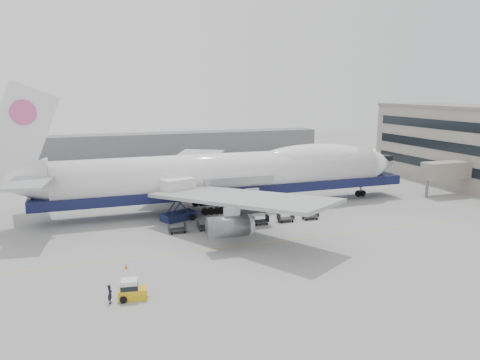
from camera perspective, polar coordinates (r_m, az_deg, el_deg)
name	(u,v)px	position (r m, az deg, el deg)	size (l,w,h in m)	color
ground	(254,229)	(64.06, 1.69, -5.98)	(260.00, 260.00, 0.00)	gray
apron_line	(271,242)	(58.78, 3.83, -7.58)	(60.00, 0.15, 0.01)	gold
hangar	(124,147)	(128.55, -14.00, 3.89)	(110.00, 8.00, 7.00)	slate
airliner	(230,173)	(73.94, -1.20, 0.81)	(67.00, 55.30, 19.98)	white
catering_truck	(178,197)	(68.18, -7.55, -2.03)	(5.54, 4.62, 6.10)	#19224D
baggage_tug	(131,290)	(44.56, -13.10, -12.97)	(2.71, 1.72, 1.85)	gold
ground_worker	(110,294)	(44.21, -15.57, -13.24)	(0.63, 0.41, 1.73)	black
traffic_cone	(126,266)	(51.84, -13.72, -10.19)	(0.35, 0.35, 0.52)	#D55F0B
dolly_0	(177,229)	(62.74, -7.67, -5.94)	(2.30, 1.35, 1.30)	#2D2D30
dolly_1	(206,226)	(63.62, -4.18, -5.63)	(2.30, 1.35, 1.30)	#2D2D30
dolly_2	(234,223)	(64.73, -0.79, -5.31)	(2.30, 1.35, 1.30)	#2D2D30
dolly_3	(260,221)	(66.06, 2.46, -4.98)	(2.30, 1.35, 1.30)	#2D2D30
dolly_4	(286,218)	(67.59, 5.58, -4.65)	(2.30, 1.35, 1.30)	#2D2D30
dolly_5	(310,216)	(69.31, 8.54, -4.32)	(2.30, 1.35, 1.30)	#2D2D30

